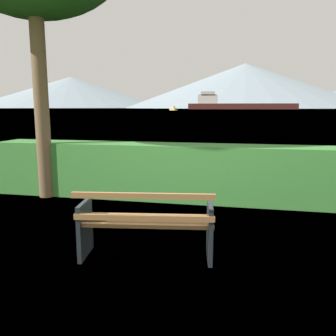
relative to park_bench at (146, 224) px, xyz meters
name	(u,v)px	position (x,y,z in m)	size (l,w,h in m)	color
ground_plane	(147,256)	(-0.01, 0.06, -0.42)	(1400.00, 1400.00, 0.00)	#567A38
water_surface	(244,109)	(-0.01, 306.67, -0.42)	(620.00, 620.00, 0.00)	#7A99A8
park_bench	(146,224)	(0.00, 0.00, 0.00)	(1.65, 0.80, 0.87)	olive
hedge_row	(185,172)	(-0.01, 2.84, 0.12)	(7.74, 0.78, 1.08)	#387A33
cargo_ship_large	(234,104)	(-7.57, 275.54, 3.30)	(81.72, 14.59, 13.32)	#471E19
fishing_boat_near	(173,109)	(-33.74, 171.09, 0.30)	(4.46, 4.75, 1.98)	gold
distant_hills	(232,90)	(-19.10, 565.07, 27.73)	(890.31, 410.42, 63.45)	gray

